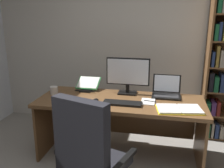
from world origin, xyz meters
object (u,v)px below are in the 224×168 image
object	(u,v)px
office_chair	(90,163)
open_binder	(179,109)
pen	(150,101)
desk	(121,112)
reading_stand_with_book	(88,84)
notepad	(148,102)
keyboard	(122,103)
laptop	(166,92)
coffee_mug	(54,90)
computer_mouse	(96,101)
monitor	(128,76)

from	to	relation	value
office_chair	open_binder	bearing A→B (deg)	60.45
pen	desk	bearing A→B (deg)	164.44
reading_stand_with_book	desk	bearing A→B (deg)	-25.77
reading_stand_with_book	notepad	size ratio (longest dim) A/B	1.36
office_chair	keyboard	bearing A→B (deg)	96.47
laptop	keyboard	bearing A→B (deg)	-140.56
office_chair	coffee_mug	xyz separation A→B (m)	(-0.72, 0.90, 0.32)
open_binder	pen	world-z (taller)	open_binder
computer_mouse	open_binder	xyz separation A→B (m)	(0.89, -0.05, -0.01)
open_binder	notepad	world-z (taller)	open_binder
reading_stand_with_book	open_binder	xyz separation A→B (m)	(1.12, -0.50, -0.06)
keyboard	computer_mouse	xyz separation A→B (m)	(-0.30, 0.00, 0.01)
coffee_mug	open_binder	bearing A→B (deg)	-8.70
desk	monitor	bearing A→B (deg)	73.46
open_binder	desk	bearing A→B (deg)	147.91
keyboard	reading_stand_with_book	xyz separation A→B (m)	(-0.52, 0.45, 0.06)
monitor	keyboard	xyz separation A→B (m)	(0.00, -0.38, -0.21)
open_binder	notepad	distance (m)	0.37
coffee_mug	office_chair	bearing A→B (deg)	-51.43
desk	office_chair	xyz separation A→B (m)	(-0.10, -0.94, -0.09)
monitor	laptop	world-z (taller)	monitor
reading_stand_with_book	notepad	bearing A→B (deg)	-22.21
office_chair	computer_mouse	bearing A→B (deg)	119.80
keyboard	notepad	world-z (taller)	keyboard
reading_stand_with_book	laptop	bearing A→B (deg)	-3.82
computer_mouse	coffee_mug	bearing A→B (deg)	163.00
notepad	office_chair	bearing A→B (deg)	-116.18
computer_mouse	pen	xyz separation A→B (m)	(0.59, 0.12, -0.01)
pen	laptop	bearing A→B (deg)	55.54
computer_mouse	notepad	size ratio (longest dim) A/B	0.50
office_chair	desk	bearing A→B (deg)	102.00
desk	open_binder	world-z (taller)	open_binder
office_chair	open_binder	xyz separation A→B (m)	(0.74, 0.68, 0.29)
keyboard	coffee_mug	xyz separation A→B (m)	(-0.87, 0.17, 0.03)
open_binder	coffee_mug	world-z (taller)	coffee_mug
desk	keyboard	world-z (taller)	keyboard
laptop	open_binder	xyz separation A→B (m)	(0.13, -0.43, -0.04)
desk	pen	xyz separation A→B (m)	(0.34, -0.09, 0.20)
office_chair	computer_mouse	distance (m)	0.80
office_chair	laptop	bearing A→B (deg)	79.18
office_chair	keyboard	xyz separation A→B (m)	(0.15, 0.73, 0.29)
desk	laptop	xyz separation A→B (m)	(0.51, 0.16, 0.24)
monitor	open_binder	size ratio (longest dim) A/B	1.07
office_chair	computer_mouse	size ratio (longest dim) A/B	10.09
office_chair	pen	world-z (taller)	office_chair
office_chair	reading_stand_with_book	xyz separation A→B (m)	(-0.37, 1.17, 0.34)
laptop	pen	distance (m)	0.31
notepad	coffee_mug	distance (m)	1.14
desk	reading_stand_with_book	size ratio (longest dim) A/B	6.59
desk	office_chair	distance (m)	0.95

